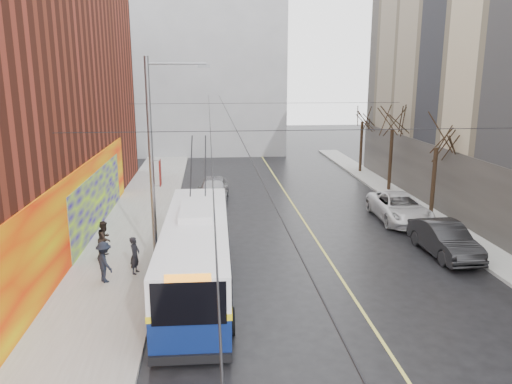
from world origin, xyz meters
TOP-DOWN VIEW (x-y plane):
  - sidewalk_left at (-8.00, 12.00)m, footprint 4.00×60.00m
  - sidewalk_right at (9.00, 12.00)m, footprint 2.00×60.00m
  - lane_line at (1.50, 14.00)m, footprint 0.12×50.00m
  - building_far at (-6.00, 44.99)m, footprint 20.50×12.10m
  - streetlight_pole at (-6.14, 10.00)m, footprint 2.65×0.60m
  - catenary_wires at (-2.54, 14.77)m, footprint 18.00×60.00m
  - tree_near at (9.00, 16.00)m, footprint 3.20×3.20m
  - tree_mid at (9.00, 23.00)m, footprint 3.20×3.20m
  - tree_far at (9.00, 30.00)m, footprint 3.20×3.20m
  - pigeons_flying at (-2.67, 10.03)m, footprint 5.20×2.90m
  - trolleybus at (-4.44, 7.50)m, footprint 2.82×11.45m
  - parked_car_b at (7.00, 10.17)m, footprint 1.82×4.77m
  - parked_car_c at (7.00, 15.82)m, footprint 2.71×5.65m
  - following_car at (-3.63, 21.38)m, footprint 2.30×4.93m
  - pedestrian_a at (-7.04, 8.94)m, footprint 0.50×0.65m
  - pedestrian_b at (-8.69, 11.12)m, footprint 0.78×0.92m
  - pedestrian_c at (-8.13, 8.15)m, footprint 1.13×1.24m

SIDE VIEW (x-z plane):
  - lane_line at x=1.50m, z-range 0.00..0.01m
  - sidewalk_left at x=-8.00m, z-range 0.00..0.15m
  - sidewalk_right at x=9.00m, z-range 0.00..0.15m
  - parked_car_c at x=7.00m, z-range 0.00..1.55m
  - parked_car_b at x=7.00m, z-range 0.00..1.55m
  - following_car at x=-3.63m, z-range 0.00..1.63m
  - pedestrian_a at x=-7.04m, z-range 0.15..1.73m
  - pedestrian_b at x=-8.69m, z-range 0.15..1.81m
  - pedestrian_c at x=-8.13m, z-range 0.15..1.82m
  - trolleybus at x=-4.44m, z-range -1.20..4.20m
  - streetlight_pole at x=-6.14m, z-range 0.35..9.35m
  - tree_near at x=9.00m, z-range 1.78..8.18m
  - tree_far at x=9.00m, z-range 1.86..8.43m
  - tree_mid at x=9.00m, z-range 1.91..8.59m
  - catenary_wires at x=-2.54m, z-range 6.13..6.36m
  - pigeons_flying at x=-2.67m, z-range 5.30..8.07m
  - building_far at x=-6.00m, z-range 0.02..18.02m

